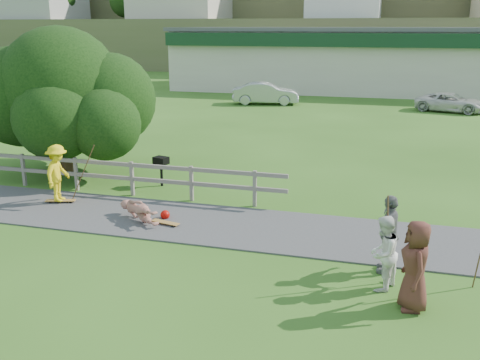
{
  "coord_description": "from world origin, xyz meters",
  "views": [
    {
      "loc": [
        5.66,
        -11.4,
        5.19
      ],
      "look_at": [
        1.91,
        2.0,
        1.17
      ],
      "focal_mm": 40.0,
      "sensor_mm": 36.0,
      "label": 1
    }
  ],
  "objects_px": {
    "skater_rider": "(58,176)",
    "car_white": "(451,102)",
    "spectator_b": "(389,234)",
    "spectator_c": "(415,266)",
    "car_silver": "(266,93)",
    "tree": "(64,112)",
    "spectator_a": "(383,253)",
    "skater_fallen": "(140,211)",
    "bbq": "(161,171)"
  },
  "relations": [
    {
      "from": "car_white",
      "to": "bbq",
      "type": "height_order",
      "value": "car_white"
    },
    {
      "from": "bbq",
      "to": "spectator_a",
      "type": "bearing_deg",
      "value": -21.52
    },
    {
      "from": "skater_rider",
      "to": "spectator_b",
      "type": "distance_m",
      "value": 9.84
    },
    {
      "from": "spectator_a",
      "to": "spectator_b",
      "type": "distance_m",
      "value": 0.89
    },
    {
      "from": "skater_rider",
      "to": "tree",
      "type": "distance_m",
      "value": 3.99
    },
    {
      "from": "car_silver",
      "to": "tree",
      "type": "relative_size",
      "value": 0.66
    },
    {
      "from": "spectator_b",
      "to": "bbq",
      "type": "distance_m",
      "value": 8.79
    },
    {
      "from": "skater_fallen",
      "to": "spectator_a",
      "type": "height_order",
      "value": "spectator_a"
    },
    {
      "from": "skater_rider",
      "to": "tree",
      "type": "xyz_separation_m",
      "value": [
        -1.82,
        3.29,
        1.35
      ]
    },
    {
      "from": "skater_fallen",
      "to": "spectator_c",
      "type": "bearing_deg",
      "value": -76.66
    },
    {
      "from": "skater_rider",
      "to": "spectator_c",
      "type": "bearing_deg",
      "value": -116.2
    },
    {
      "from": "spectator_a",
      "to": "spectator_b",
      "type": "height_order",
      "value": "spectator_b"
    },
    {
      "from": "car_white",
      "to": "spectator_a",
      "type": "bearing_deg",
      "value": -173.01
    },
    {
      "from": "tree",
      "to": "spectator_a",
      "type": "bearing_deg",
      "value": -29.13
    },
    {
      "from": "skater_fallen",
      "to": "spectator_c",
      "type": "xyz_separation_m",
      "value": [
        7.08,
        -2.91,
        0.58
      ]
    },
    {
      "from": "spectator_c",
      "to": "car_silver",
      "type": "relative_size",
      "value": 0.39
    },
    {
      "from": "spectator_b",
      "to": "car_silver",
      "type": "relative_size",
      "value": 0.39
    },
    {
      "from": "skater_rider",
      "to": "car_white",
      "type": "xyz_separation_m",
      "value": [
        13.09,
        22.44,
        -0.27
      ]
    },
    {
      "from": "skater_rider",
      "to": "bbq",
      "type": "relative_size",
      "value": 1.73
    },
    {
      "from": "spectator_c",
      "to": "bbq",
      "type": "xyz_separation_m",
      "value": [
        -7.89,
        6.25,
        -0.39
      ]
    },
    {
      "from": "skater_rider",
      "to": "car_white",
      "type": "distance_m",
      "value": 25.98
    },
    {
      "from": "car_white",
      "to": "spectator_b",
      "type": "bearing_deg",
      "value": -173.06
    },
    {
      "from": "car_white",
      "to": "tree",
      "type": "relative_size",
      "value": 0.62
    },
    {
      "from": "spectator_a",
      "to": "spectator_b",
      "type": "xyz_separation_m",
      "value": [
        0.1,
        0.88,
        0.09
      ]
    },
    {
      "from": "car_white",
      "to": "bbq",
      "type": "xyz_separation_m",
      "value": [
        -10.89,
        -19.87,
        -0.09
      ]
    },
    {
      "from": "spectator_a",
      "to": "car_white",
      "type": "bearing_deg",
      "value": -166.03
    },
    {
      "from": "spectator_a",
      "to": "car_silver",
      "type": "xyz_separation_m",
      "value": [
        -8.37,
        25.7,
        -0.04
      ]
    },
    {
      "from": "spectator_b",
      "to": "car_silver",
      "type": "xyz_separation_m",
      "value": [
        -8.47,
        24.82,
        -0.13
      ]
    },
    {
      "from": "skater_rider",
      "to": "tree",
      "type": "height_order",
      "value": "tree"
    },
    {
      "from": "car_white",
      "to": "tree",
      "type": "height_order",
      "value": "tree"
    },
    {
      "from": "spectator_b",
      "to": "spectator_c",
      "type": "height_order",
      "value": "spectator_c"
    },
    {
      "from": "spectator_c",
      "to": "car_silver",
      "type": "xyz_separation_m",
      "value": [
        -8.96,
        26.35,
        -0.14
      ]
    },
    {
      "from": "skater_fallen",
      "to": "car_silver",
      "type": "xyz_separation_m",
      "value": [
        -1.88,
        23.44,
        0.44
      ]
    },
    {
      "from": "spectator_c",
      "to": "skater_rider",
      "type": "bearing_deg",
      "value": -121.37
    },
    {
      "from": "spectator_c",
      "to": "car_white",
      "type": "bearing_deg",
      "value": 162.11
    },
    {
      "from": "spectator_c",
      "to": "tree",
      "type": "bearing_deg",
      "value": -131.64
    },
    {
      "from": "spectator_c",
      "to": "car_silver",
      "type": "bearing_deg",
      "value": -172.57
    },
    {
      "from": "skater_rider",
      "to": "bbq",
      "type": "distance_m",
      "value": 3.41
    },
    {
      "from": "spectator_a",
      "to": "spectator_c",
      "type": "bearing_deg",
      "value": 64.28
    },
    {
      "from": "spectator_b",
      "to": "tree",
      "type": "bearing_deg",
      "value": -113.94
    },
    {
      "from": "spectator_b",
      "to": "car_silver",
      "type": "bearing_deg",
      "value": -159.68
    },
    {
      "from": "car_silver",
      "to": "tree",
      "type": "distance_m",
      "value": 19.67
    },
    {
      "from": "car_silver",
      "to": "spectator_b",
      "type": "bearing_deg",
      "value": -172.49
    },
    {
      "from": "spectator_c",
      "to": "car_silver",
      "type": "height_order",
      "value": "spectator_c"
    },
    {
      "from": "spectator_a",
      "to": "tree",
      "type": "bearing_deg",
      "value": -97.14
    },
    {
      "from": "spectator_a",
      "to": "car_white",
      "type": "relative_size",
      "value": 0.37
    },
    {
      "from": "spectator_a",
      "to": "car_silver",
      "type": "relative_size",
      "value": 0.35
    },
    {
      "from": "car_silver",
      "to": "tree",
      "type": "xyz_separation_m",
      "value": [
        -2.96,
        -19.39,
        1.47
      ]
    },
    {
      "from": "spectator_b",
      "to": "car_white",
      "type": "distance_m",
      "value": 24.84
    },
    {
      "from": "skater_fallen",
      "to": "spectator_b",
      "type": "height_order",
      "value": "spectator_b"
    }
  ]
}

